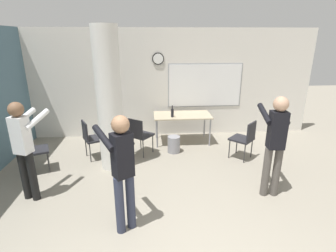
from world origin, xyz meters
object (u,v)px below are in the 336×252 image
object	(u,v)px
person_playing_front	(122,166)
person_playing_side	(275,139)
bottle_on_table	(172,113)
person_watching_back	(24,144)
chair_mid_room	(245,137)
folding_table	(182,117)
chair_by_left_wall	(32,148)
chair_table_left	(139,133)
chair_near_pillar	(92,137)

from	to	relation	value
person_playing_front	person_playing_side	xyz separation A→B (m)	(2.39, 0.67, 0.03)
bottle_on_table	person_watching_back	bearing A→B (deg)	-140.70
chair_mid_room	bottle_on_table	bearing A→B (deg)	148.56
person_watching_back	person_playing_front	xyz separation A→B (m)	(1.60, -0.88, 0.01)
folding_table	person_playing_front	world-z (taller)	person_playing_front
chair_by_left_wall	bottle_on_table	bearing A→B (deg)	21.84
bottle_on_table	person_playing_side	bearing A→B (deg)	-57.75
chair_table_left	person_watching_back	xyz separation A→B (m)	(-1.76, -1.59, 0.47)
folding_table	chair_table_left	size ratio (longest dim) A/B	1.63
chair_near_pillar	bottle_on_table	bearing A→B (deg)	18.51
chair_mid_room	chair_table_left	xyz separation A→B (m)	(-2.29, 0.41, 0.00)
folding_table	chair_table_left	world-z (taller)	chair_table_left
person_playing_front	chair_mid_room	bearing A→B (deg)	40.00
folding_table	person_watching_back	size ratio (longest dim) A/B	0.85
person_playing_front	person_playing_side	world-z (taller)	person_playing_side
chair_by_left_wall	chair_table_left	xyz separation A→B (m)	(2.08, 0.65, 0.00)
person_playing_side	person_playing_front	bearing A→B (deg)	-164.29
person_watching_back	person_playing_side	xyz separation A→B (m)	(4.00, -0.20, 0.03)
person_watching_back	person_playing_side	distance (m)	4.00
chair_table_left	person_playing_side	size ratio (longest dim) A/B	0.51
chair_mid_room	chair_table_left	world-z (taller)	same
chair_mid_room	person_playing_front	xyz separation A→B (m)	(-2.44, -2.05, 0.47)
folding_table	chair_near_pillar	size ratio (longest dim) A/B	1.63
bottle_on_table	person_watching_back	world-z (taller)	person_watching_back
chair_mid_room	chair_by_left_wall	distance (m)	4.38
chair_near_pillar	chair_table_left	bearing A→B (deg)	6.14
folding_table	chair_mid_room	xyz separation A→B (m)	(1.23, -1.10, -0.17)
chair_mid_room	chair_by_left_wall	world-z (taller)	same
chair_table_left	person_playing_side	xyz separation A→B (m)	(2.24, -1.79, 0.50)
chair_by_left_wall	person_watching_back	distance (m)	1.09
chair_mid_room	person_playing_side	size ratio (longest dim) A/B	0.51
chair_by_left_wall	person_playing_front	distance (m)	2.69
chair_table_left	person_playing_front	distance (m)	2.51
bottle_on_table	chair_by_left_wall	world-z (taller)	bottle_on_table
person_watching_back	person_playing_side	bearing A→B (deg)	-2.91
chair_by_left_wall	chair_mid_room	bearing A→B (deg)	3.12
person_playing_side	bottle_on_table	bearing A→B (deg)	122.25
bottle_on_table	chair_mid_room	distance (m)	1.78
chair_mid_room	person_watching_back	size ratio (longest dim) A/B	0.52
folding_table	person_playing_front	bearing A→B (deg)	-111.13
chair_near_pillar	chair_table_left	size ratio (longest dim) A/B	1.00
chair_mid_room	person_playing_front	bearing A→B (deg)	-140.00
folding_table	person_playing_front	xyz separation A→B (m)	(-1.22, -3.15, 0.31)
chair_table_left	chair_by_left_wall	bearing A→B (deg)	-162.63
chair_by_left_wall	chair_table_left	bearing A→B (deg)	17.37
chair_near_pillar	person_playing_side	xyz separation A→B (m)	(3.27, -1.68, 0.50)
person_watching_back	person_playing_front	world-z (taller)	person_playing_front
folding_table	person_watching_back	xyz separation A→B (m)	(-2.82, -2.27, 0.30)
chair_near_pillar	chair_mid_room	world-z (taller)	same
chair_by_left_wall	person_playing_side	world-z (taller)	person_playing_side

